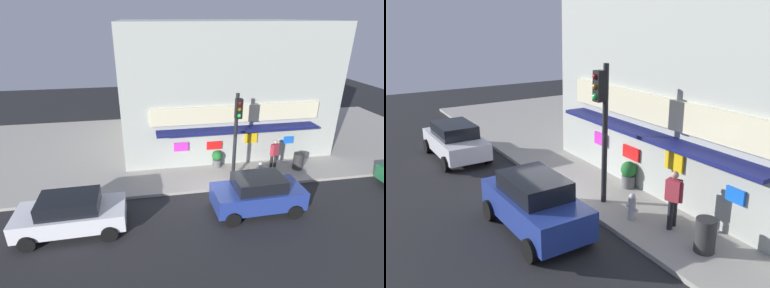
% 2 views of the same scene
% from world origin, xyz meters
% --- Properties ---
extents(ground_plane, '(50.38, 50.38, 0.00)m').
position_xyz_m(ground_plane, '(0.00, 0.00, 0.00)').
color(ground_plane, '#232326').
extents(sidewalk, '(33.59, 11.84, 0.15)m').
position_xyz_m(sidewalk, '(0.00, 5.92, 0.08)').
color(sidewalk, '#A39E93').
rests_on(sidewalk, ground_plane).
extents(corner_building, '(12.33, 10.28, 7.65)m').
position_xyz_m(corner_building, '(1.71, 7.24, 3.97)').
color(corner_building, '#ADB2A8').
rests_on(corner_building, sidewalk).
extents(traffic_light, '(0.32, 0.58, 4.56)m').
position_xyz_m(traffic_light, '(1.12, 0.74, 3.09)').
color(traffic_light, black).
rests_on(traffic_light, sidewalk).
extents(fire_hydrant, '(0.48, 0.24, 0.84)m').
position_xyz_m(fire_hydrant, '(2.59, 0.83, 0.56)').
color(fire_hydrant, '#B2B2B7').
rests_on(fire_hydrant, sidewalk).
extents(trash_can, '(0.55, 0.55, 0.92)m').
position_xyz_m(trash_can, '(5.00, 1.30, 0.61)').
color(trash_can, '#2D2D2D').
rests_on(trash_can, sidewalk).
extents(pedestrian, '(0.56, 0.46, 1.75)m').
position_xyz_m(pedestrian, '(3.62, 1.49, 1.11)').
color(pedestrian, black).
rests_on(pedestrian, sidewalk).
extents(potted_plant_by_doorway, '(0.58, 0.58, 0.97)m').
position_xyz_m(potted_plant_by_doorway, '(0.61, 2.30, 0.67)').
color(potted_plant_by_doorway, '#59595B').
rests_on(potted_plant_by_doorway, sidewalk).
extents(parked_car_blue, '(3.98, 2.02, 1.71)m').
position_xyz_m(parked_car_blue, '(1.39, -1.82, 0.87)').
color(parked_car_blue, navy).
rests_on(parked_car_blue, ground_plane).
extents(parked_car_white, '(4.26, 2.08, 1.59)m').
position_xyz_m(parked_car_white, '(-6.41, -1.87, 0.82)').
color(parked_car_white, silver).
rests_on(parked_car_white, ground_plane).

